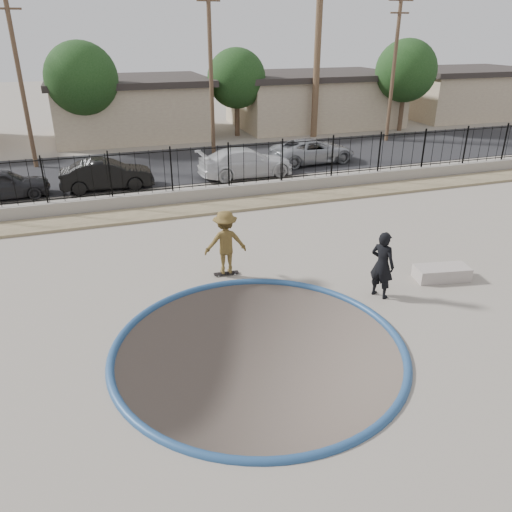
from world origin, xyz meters
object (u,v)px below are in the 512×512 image
object	(u,v)px
skateboard	(226,273)
car_c	(246,162)
videographer	(382,265)
car_b	(107,175)
car_d	(313,151)
car_a	(2,184)
concrete_ledge	(442,273)
skater	(226,245)

from	to	relation	value
skateboard	car_c	bearing A→B (deg)	73.09
videographer	car_c	distance (m)	13.15
skateboard	car_b	distance (m)	10.80
car_b	car_d	world-z (taller)	car_b
car_a	car_d	xyz separation A→B (m)	(15.69, 1.60, 0.01)
videographer	car_a	distance (m)	17.11
concrete_ledge	car_a	xyz separation A→B (m)	(-13.39, 12.75, 0.50)
car_c	car_b	bearing A→B (deg)	88.50
car_b	skater	bearing A→B (deg)	-163.42
car_a	skater	bearing A→B (deg)	-148.47
videographer	car_b	bearing A→B (deg)	-2.03
skater	car_c	bearing A→B (deg)	-105.98
skateboard	concrete_ledge	bearing A→B (deg)	-17.21
skateboard	car_b	size ratio (longest dim) A/B	0.19
videographer	car_d	xyz separation A→B (m)	(4.65, 14.67, -0.27)
skater	car_d	bearing A→B (deg)	-120.13
skater	car_b	xyz separation A→B (m)	(-2.85, 10.40, -0.26)
videographer	car_b	size ratio (longest dim) A/B	0.46
skater	skateboard	xyz separation A→B (m)	(0.00, 0.00, -0.93)
concrete_ledge	car_d	world-z (taller)	car_d
car_a	car_b	xyz separation A→B (m)	(4.45, 0.00, 0.03)
skateboard	car_d	size ratio (longest dim) A/B	0.16
videographer	car_a	bearing A→B (deg)	11.40
videographer	car_c	xyz separation A→B (m)	(0.24, 13.15, -0.23)
skater	concrete_ledge	bearing A→B (deg)	163.73
car_d	skater	bearing A→B (deg)	140.63
skateboard	concrete_ledge	world-z (taller)	concrete_ledge
car_b	car_c	bearing A→B (deg)	-88.07
car_b	car_d	bearing A→B (deg)	-80.63
concrete_ledge	car_b	xyz separation A→B (m)	(-8.93, 12.75, 0.53)
skateboard	videographer	bearing A→B (deg)	-31.58
videographer	concrete_ledge	distance (m)	2.49
skater	car_d	xyz separation A→B (m)	(8.39, 12.00, -0.28)
car_a	car_d	size ratio (longest dim) A/B	0.81
skater	car_c	size ratio (longest dim) A/B	0.40
concrete_ledge	car_b	size ratio (longest dim) A/B	0.38
car_c	concrete_ledge	bearing A→B (deg)	-172.84
skateboard	concrete_ledge	size ratio (longest dim) A/B	0.49
videographer	car_d	distance (m)	15.39
car_d	car_c	bearing A→B (deg)	104.62
skateboard	car_d	bearing A→B (deg)	58.94
skater	car_c	xyz separation A→B (m)	(3.98, 10.48, -0.24)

